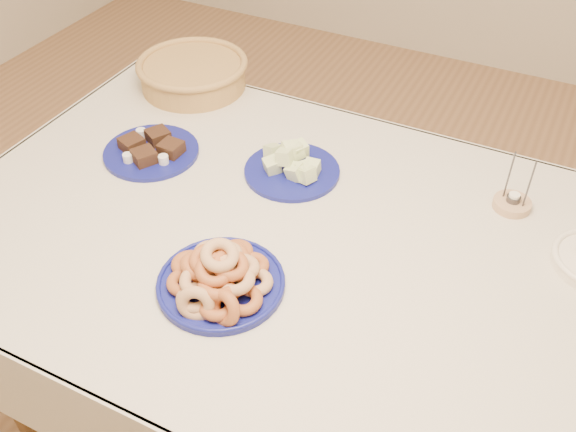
# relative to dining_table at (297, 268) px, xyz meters

# --- Properties ---
(ground) EXTENTS (5.00, 5.00, 0.00)m
(ground) POSITION_rel_dining_table_xyz_m (0.00, 0.00, -0.64)
(ground) COLOR #986C47
(ground) RESTS_ON ground
(dining_table) EXTENTS (1.71, 1.11, 0.75)m
(dining_table) POSITION_rel_dining_table_xyz_m (0.00, 0.00, 0.00)
(dining_table) COLOR brown
(dining_table) RESTS_ON ground
(donut_platter) EXTENTS (0.31, 0.31, 0.12)m
(donut_platter) POSITION_rel_dining_table_xyz_m (-0.07, -0.22, 0.14)
(donut_platter) COLOR navy
(donut_platter) RESTS_ON dining_table
(melon_plate) EXTENTS (0.29, 0.29, 0.09)m
(melon_plate) POSITION_rel_dining_table_xyz_m (-0.12, 0.21, 0.13)
(melon_plate) COLOR navy
(melon_plate) RESTS_ON dining_table
(brownie_plate) EXTENTS (0.32, 0.32, 0.04)m
(brownie_plate) POSITION_rel_dining_table_xyz_m (-0.49, 0.12, 0.12)
(brownie_plate) COLOR navy
(brownie_plate) RESTS_ON dining_table
(wicker_basket) EXTENTS (0.43, 0.43, 0.09)m
(wicker_basket) POSITION_rel_dining_table_xyz_m (-0.59, 0.47, 0.15)
(wicker_basket) COLOR olive
(wicker_basket) RESTS_ON dining_table
(candle_holder) EXTENTS (0.11, 0.11, 0.15)m
(candle_holder) POSITION_rel_dining_table_xyz_m (0.42, 0.32, 0.12)
(candle_holder) COLOR tan
(candle_holder) RESTS_ON dining_table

